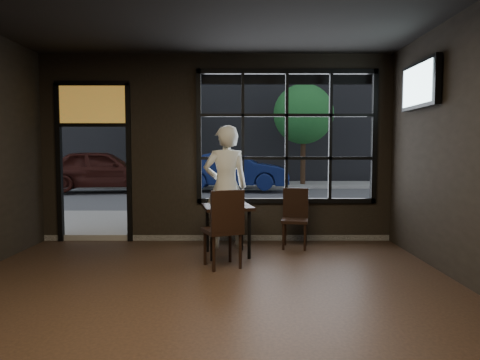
{
  "coord_description": "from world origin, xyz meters",
  "views": [
    {
      "loc": [
        0.39,
        -3.83,
        1.57
      ],
      "look_at": [
        0.4,
        2.2,
        1.15
      ],
      "focal_mm": 32.0,
      "sensor_mm": 36.0,
      "label": 1
    }
  ],
  "objects_px": {
    "cafe_table": "(228,230)",
    "man": "(226,187)",
    "chair_near": "(222,228)",
    "navy_car": "(234,171)"
  },
  "relations": [
    {
      "from": "cafe_table",
      "to": "man",
      "type": "relative_size",
      "value": 0.38
    },
    {
      "from": "cafe_table",
      "to": "chair_near",
      "type": "xyz_separation_m",
      "value": [
        -0.05,
        -0.63,
        0.15
      ]
    },
    {
      "from": "chair_near",
      "to": "navy_car",
      "type": "relative_size",
      "value": 0.25
    },
    {
      "from": "man",
      "to": "navy_car",
      "type": "bearing_deg",
      "value": -102.72
    },
    {
      "from": "chair_near",
      "to": "man",
      "type": "height_order",
      "value": "man"
    },
    {
      "from": "cafe_table",
      "to": "man",
      "type": "xyz_separation_m",
      "value": [
        -0.04,
        0.54,
        0.61
      ]
    },
    {
      "from": "chair_near",
      "to": "navy_car",
      "type": "bearing_deg",
      "value": -112.61
    },
    {
      "from": "man",
      "to": "navy_car",
      "type": "xyz_separation_m",
      "value": [
        0.01,
        9.36,
        -0.19
      ]
    },
    {
      "from": "cafe_table",
      "to": "man",
      "type": "height_order",
      "value": "man"
    },
    {
      "from": "man",
      "to": "chair_near",
      "type": "bearing_deg",
      "value": 76.74
    }
  ]
}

